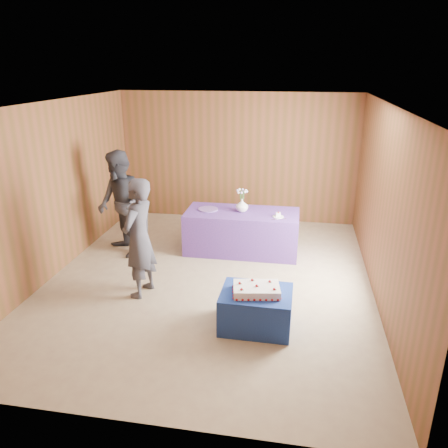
% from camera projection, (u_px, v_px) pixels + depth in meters
% --- Properties ---
extents(ground, '(6.00, 6.00, 0.00)m').
position_uv_depth(ground, '(209.00, 280.00, 6.92)').
color(ground, '#9B8C6A').
rests_on(ground, ground).
extents(room_shell, '(5.04, 6.04, 2.72)m').
position_uv_depth(room_shell, '(208.00, 168.00, 6.30)').
color(room_shell, brown).
rests_on(room_shell, ground).
extents(cake_table, '(0.91, 0.71, 0.50)m').
position_uv_depth(cake_table, '(256.00, 309.00, 5.61)').
color(cake_table, navy).
rests_on(cake_table, ground).
extents(serving_table, '(2.00, 0.91, 0.75)m').
position_uv_depth(serving_table, '(242.00, 232.00, 7.86)').
color(serving_table, '#653592').
rests_on(serving_table, ground).
extents(sheet_cake, '(0.66, 0.50, 0.14)m').
position_uv_depth(sheet_cake, '(256.00, 290.00, 5.48)').
color(sheet_cake, white).
rests_on(sheet_cake, cake_table).
extents(vase, '(0.25, 0.25, 0.23)m').
position_uv_depth(vase, '(242.00, 205.00, 7.72)').
color(vase, silver).
rests_on(vase, serving_table).
extents(flower_spray, '(0.21, 0.21, 0.16)m').
position_uv_depth(flower_spray, '(242.00, 192.00, 7.63)').
color(flower_spray, '#296629').
rests_on(flower_spray, vase).
extents(platter, '(0.43, 0.43, 0.02)m').
position_uv_depth(platter, '(208.00, 209.00, 7.84)').
color(platter, '#7151A3').
rests_on(platter, serving_table).
extents(plate, '(0.21, 0.21, 0.01)m').
position_uv_depth(plate, '(278.00, 217.00, 7.48)').
color(plate, silver).
rests_on(plate, serving_table).
extents(cake_slice, '(0.09, 0.08, 0.09)m').
position_uv_depth(cake_slice, '(278.00, 214.00, 7.46)').
color(cake_slice, white).
rests_on(cake_slice, plate).
extents(knife, '(0.25, 0.12, 0.00)m').
position_uv_depth(knife, '(279.00, 219.00, 7.37)').
color(knife, '#B6B5BA').
rests_on(knife, serving_table).
extents(guest_left, '(0.53, 0.71, 1.76)m').
position_uv_depth(guest_left, '(139.00, 238.00, 6.21)').
color(guest_left, '#373640').
rests_on(guest_left, ground).
extents(guest_right, '(1.13, 1.14, 1.86)m').
position_uv_depth(guest_right, '(120.00, 204.00, 7.56)').
color(guest_right, '#2E2F37').
rests_on(guest_right, ground).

